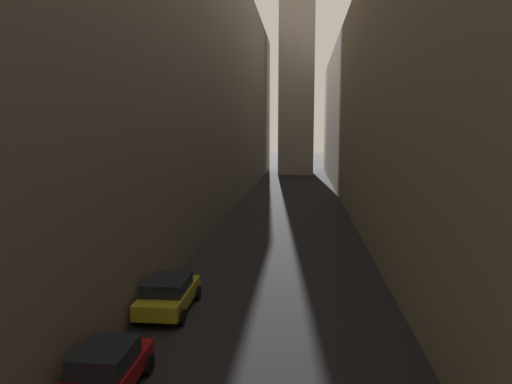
{
  "coord_description": "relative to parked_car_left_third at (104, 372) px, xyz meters",
  "views": [
    {
      "loc": [
        1.21,
        7.06,
        7.63
      ],
      "look_at": [
        0.0,
        19.42,
        6.04
      ],
      "focal_mm": 33.25,
      "sensor_mm": 36.0,
      "label": 1
    }
  ],
  "objects": [
    {
      "name": "ground_plane",
      "position": [
        4.4,
        28.57,
        -0.75
      ],
      "size": [
        264.0,
        264.0,
        0.0
      ],
      "primitive_type": "plane",
      "color": "black"
    },
    {
      "name": "building_block_left",
      "position": [
        -8.53,
        30.57,
        11.81
      ],
      "size": [
        14.86,
        108.0,
        25.12
      ],
      "primitive_type": "cube",
      "color": "#60594F",
      "rests_on": "ground"
    },
    {
      "name": "building_block_right",
      "position": [
        16.58,
        30.57,
        9.0
      ],
      "size": [
        13.36,
        108.0,
        19.51
      ],
      "primitive_type": "cube",
      "color": "gray",
      "rests_on": "ground"
    },
    {
      "name": "parked_car_left_third",
      "position": [
        0.0,
        0.0,
        0.0
      ],
      "size": [
        1.88,
        4.17,
        1.48
      ],
      "rotation": [
        0.0,
        0.0,
        1.57
      ],
      "color": "maroon",
      "rests_on": "ground"
    },
    {
      "name": "parked_car_left_far",
      "position": [
        -0.0,
        6.6,
        0.04
      ],
      "size": [
        2.06,
        4.23,
        1.49
      ],
      "rotation": [
        0.0,
        0.0,
        1.57
      ],
      "color": "#A59919",
      "rests_on": "ground"
    }
  ]
}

